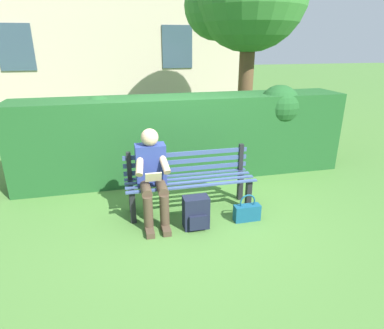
% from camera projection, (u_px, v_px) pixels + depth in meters
% --- Properties ---
extents(ground, '(60.00, 60.00, 0.00)m').
position_uv_depth(ground, '(190.00, 210.00, 4.50)').
color(ground, '#477533').
extents(park_bench, '(1.74, 0.47, 0.84)m').
position_uv_depth(park_bench, '(189.00, 179.00, 4.41)').
color(park_bench, black).
rests_on(park_bench, ground).
extents(person_seated, '(0.44, 0.73, 1.19)m').
position_uv_depth(person_seated, '(152.00, 174.00, 4.08)').
color(person_seated, navy).
rests_on(person_seated, ground).
extents(hedge_backdrop, '(5.48, 0.87, 1.52)m').
position_uv_depth(hedge_backdrop, '(187.00, 134.00, 5.48)').
color(hedge_backdrop, '#1E5123').
rests_on(hedge_backdrop, ground).
extents(backpack, '(0.31, 0.26, 0.42)m').
position_uv_depth(backpack, '(196.00, 213.00, 4.01)').
color(backpack, '#191E33').
rests_on(backpack, ground).
extents(handbag, '(0.34, 0.13, 0.37)m').
position_uv_depth(handbag, '(247.00, 212.00, 4.20)').
color(handbag, navy).
rests_on(handbag, ground).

